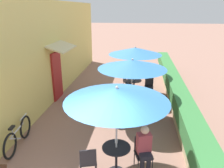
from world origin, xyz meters
The scene contains 20 objects.
cafe_facade_wall centered at (-2.54, 6.52, 2.09)m, with size 0.98×13.30×4.20m.
planter_hedge centered at (2.75, 6.55, 0.54)m, with size 0.60×12.30×1.01m.
patio_table_near centered at (0.76, 1.54, 0.51)m, with size 0.68×0.68×0.75m.
patio_umbrella_near centered at (0.76, 1.54, 2.10)m, with size 2.33×2.33×2.29m.
cafe_chair_near_left centered at (0.12, 1.27, 0.52)m, with size 0.50×0.50×0.87m.
cafe_chair_near_right centered at (1.39, 1.80, 0.52)m, with size 0.50×0.50×0.87m.
seated_patron_near_right centered at (1.42, 1.70, 0.69)m, with size 0.42×0.47×1.25m.
coffee_cup_near centered at (0.73, 1.70, 0.79)m, with size 0.07×0.07×0.09m.
patio_table_mid centered at (0.97, 4.30, 0.51)m, with size 0.68×0.68×0.75m.
patio_umbrella_mid centered at (0.97, 4.30, 2.10)m, with size 2.33×2.33×2.29m.
cafe_chair_mid_left centered at (1.58, 4.61, 0.52)m, with size 0.51×0.51×0.87m.
cafe_chair_mid_right centered at (0.36, 3.99, 0.52)m, with size 0.51×0.51×0.87m.
coffee_cup_mid centered at (0.84, 4.29, 0.79)m, with size 0.07×0.07×0.09m.
patio_table_far centered at (0.99, 6.72, 0.51)m, with size 0.68×0.68×0.75m.
patio_umbrella_far centered at (0.99, 6.72, 2.10)m, with size 2.33×2.33×2.29m.
cafe_chair_far_left centered at (0.62, 7.29, 0.52)m, with size 0.54×0.54×0.87m.
cafe_chair_far_right centered at (0.68, 6.11, 0.52)m, with size 0.55×0.55×0.87m.
cafe_chair_far_back centered at (1.68, 6.76, 0.52)m, with size 0.42×0.42×0.87m.
coffee_cup_far centered at (0.92, 6.65, 0.79)m, with size 0.07×0.07×0.09m.
bicycle_leaning centered at (-2.20, 2.25, 0.37)m, with size 0.22×1.72×0.81m.
Camera 1 is at (1.23, -2.84, 3.87)m, focal length 35.00 mm.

